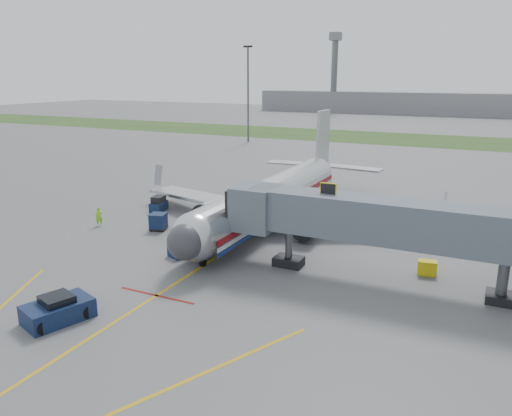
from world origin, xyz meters
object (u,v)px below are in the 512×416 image
at_px(airliner, 272,197).
at_px(pushback_tug, 58,310).
at_px(belt_loader, 190,247).
at_px(ramp_worker, 99,217).
at_px(baggage_tug, 159,204).

bearing_deg(airliner, pushback_tug, -97.48).
relative_size(airliner, belt_loader, 8.04).
relative_size(belt_loader, ramp_worker, 2.36).
bearing_deg(ramp_worker, airliner, -13.06).
distance_m(airliner, ramp_worker, 17.20).
xyz_separation_m(baggage_tug, ramp_worker, (-1.90, -7.15, 0.21)).
distance_m(airliner, baggage_tug, 13.16).
xyz_separation_m(airliner, belt_loader, (-2.49, -11.21, -2.12)).
height_order(airliner, pushback_tug, airliner).
relative_size(pushback_tug, belt_loader, 1.00).
relative_size(baggage_tug, belt_loader, 0.57).
distance_m(pushback_tug, ramp_worker, 19.90).
height_order(pushback_tug, ramp_worker, ramp_worker).
bearing_deg(pushback_tug, ramp_worker, 125.66).
bearing_deg(baggage_tug, pushback_tug, -67.41).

